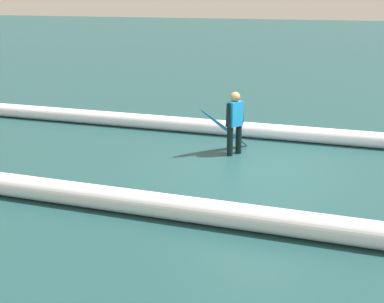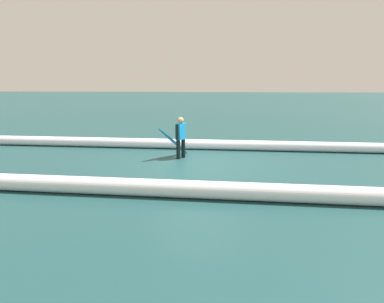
{
  "view_description": "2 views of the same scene",
  "coord_description": "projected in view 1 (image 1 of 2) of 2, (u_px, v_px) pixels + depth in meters",
  "views": [
    {
      "loc": [
        -1.86,
        10.8,
        3.64
      ],
      "look_at": [
        1.0,
        1.34,
        0.66
      ],
      "focal_mm": 50.24,
      "sensor_mm": 36.0,
      "label": 1
    },
    {
      "loc": [
        -0.62,
        10.33,
        2.74
      ],
      "look_at": [
        0.05,
        1.74,
        0.82
      ],
      "focal_mm": 30.52,
      "sensor_mm": 36.0,
      "label": 2
    }
  ],
  "objects": [
    {
      "name": "surfboard",
      "position": [
        224.0,
        128.0,
        12.49
      ],
      "size": [
        1.07,
        1.36,
        1.15
      ],
      "color": "#268CE5",
      "rests_on": "ground_plane"
    },
    {
      "name": "wave_crest_midground",
      "position": [
        67.0,
        193.0,
        9.47
      ],
      "size": [
        24.62,
        1.42,
        0.42
      ],
      "primitive_type": "cylinder",
      "rotation": [
        0.0,
        1.57,
        -0.04
      ],
      "color": "white",
      "rests_on": "ground_plane"
    },
    {
      "name": "wave_crest_foreground",
      "position": [
        277.0,
        132.0,
        13.57
      ],
      "size": [
        18.14,
        0.92,
        0.39
      ],
      "primitive_type": "cylinder",
      "rotation": [
        0.0,
        1.57,
        -0.03
      ],
      "color": "white",
      "rests_on": "ground_plane"
    },
    {
      "name": "ground_plane",
      "position": [
        255.0,
        168.0,
        11.46
      ],
      "size": [
        122.19,
        122.19,
        0.0
      ],
      "primitive_type": "plane",
      "color": "#1B4244"
    },
    {
      "name": "surfer",
      "position": [
        235.0,
        120.0,
        12.17
      ],
      "size": [
        0.35,
        0.54,
        1.46
      ],
      "rotation": [
        0.0,
        0.0,
        4.15
      ],
      "color": "black",
      "rests_on": "ground_plane"
    }
  ]
}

